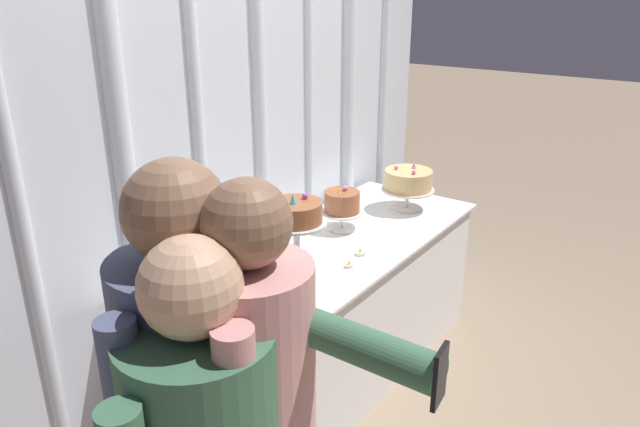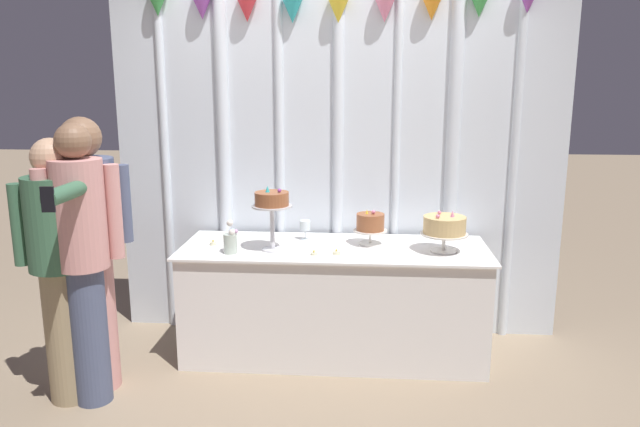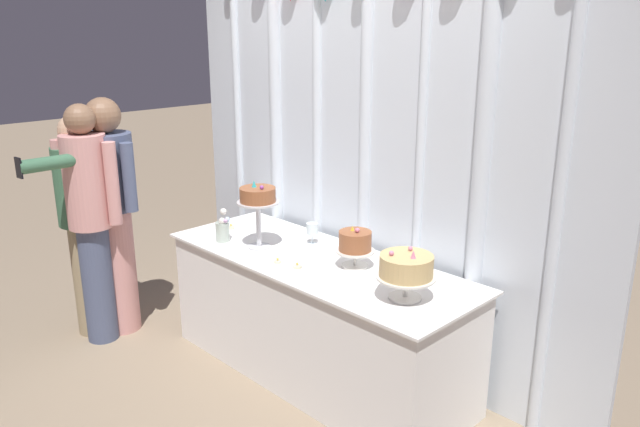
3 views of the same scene
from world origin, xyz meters
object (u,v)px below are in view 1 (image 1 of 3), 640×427
(cake_display_center, at_px, (342,204))
(wine_glass, at_px, (274,236))
(cake_display_rightmost, at_px, (408,182))
(flower_vase, at_px, (274,298))
(cake_display_leftmost, at_px, (296,218))
(tealight_near_left, at_px, (349,265))
(tealight_near_right, at_px, (360,253))
(tealight_far_left, at_px, (212,317))
(cake_table, at_px, (327,314))

(cake_display_center, bearing_deg, wine_glass, 168.14)
(cake_display_rightmost, relative_size, flower_vase, 1.41)
(cake_display_leftmost, distance_m, tealight_near_left, 0.42)
(flower_vase, bearing_deg, tealight_near_left, -0.30)
(wine_glass, distance_m, tealight_near_right, 0.42)
(tealight_far_left, bearing_deg, cake_display_rightmost, -1.87)
(flower_vase, bearing_deg, tealight_far_left, 131.50)
(cake_display_leftmost, bearing_deg, tealight_far_left, 167.11)
(cake_display_rightmost, xyz_separation_m, tealight_far_left, (-1.51, 0.05, -0.15))
(cake_display_leftmost, xyz_separation_m, wine_glass, (0.18, 0.28, -0.21))
(cake_table, height_order, wine_glass, wine_glass)
(tealight_near_left, bearing_deg, tealight_near_right, 10.34)
(cake_display_center, bearing_deg, tealight_far_left, -175.04)
(cake_table, xyz_separation_m, tealight_near_left, (-0.12, -0.20, 0.39))
(tealight_near_right, bearing_deg, cake_display_center, 49.40)
(flower_vase, relative_size, tealight_near_left, 4.97)
(flower_vase, bearing_deg, tealight_near_right, 1.95)
(cake_display_rightmost, relative_size, wine_glass, 2.22)
(tealight_near_left, bearing_deg, cake_display_leftmost, 162.20)
(cake_table, bearing_deg, tealight_near_left, -120.44)
(tealight_far_left, bearing_deg, cake_display_leftmost, -12.89)
(cake_display_center, height_order, flower_vase, cake_display_center)
(wine_glass, bearing_deg, cake_display_leftmost, -123.32)
(flower_vase, relative_size, tealight_far_left, 4.54)
(flower_vase, height_order, tealight_near_right, flower_vase)
(cake_display_leftmost, xyz_separation_m, flower_vase, (-0.26, -0.09, -0.23))
(cake_display_leftmost, relative_size, tealight_near_left, 9.85)
(cake_table, xyz_separation_m, tealight_far_left, (-0.81, -0.02, 0.39))
(flower_vase, xyz_separation_m, tealight_near_left, (0.53, -0.00, -0.07))
(cake_display_rightmost, height_order, wine_glass, cake_display_rightmost)
(flower_vase, bearing_deg, cake_display_rightmost, 5.54)
(cake_table, relative_size, flower_vase, 9.44)
(tealight_near_right, bearing_deg, tealight_near_left, -169.66)
(cake_display_leftmost, height_order, flower_vase, cake_display_leftmost)
(cake_display_leftmost, bearing_deg, flower_vase, -161.42)
(cake_display_rightmost, bearing_deg, tealight_near_right, -170.96)
(wine_glass, xyz_separation_m, tealight_near_left, (0.09, -0.37, -0.09))
(cake_table, height_order, flower_vase, flower_vase)
(cake_display_rightmost, bearing_deg, cake_display_center, 163.36)
(cake_display_center, bearing_deg, tealight_near_right, -130.60)
(cake_display_leftmost, distance_m, tealight_near_right, 0.52)
(cake_display_center, xyz_separation_m, flower_vase, (-0.88, -0.27, -0.06))
(wine_glass, distance_m, tealight_near_left, 0.39)
(cake_display_leftmost, xyz_separation_m, cake_display_center, (0.63, 0.19, -0.17))
(cake_display_center, xyz_separation_m, cake_display_rightmost, (0.47, -0.14, 0.02))
(cake_display_leftmost, distance_m, wine_glass, 0.40)
(tealight_far_left, bearing_deg, tealight_near_right, -10.76)
(cake_display_leftmost, distance_m, flower_vase, 0.35)
(cake_table, xyz_separation_m, flower_vase, (-0.65, -0.20, 0.46))
(cake_display_leftmost, height_order, tealight_far_left, cake_display_leftmost)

